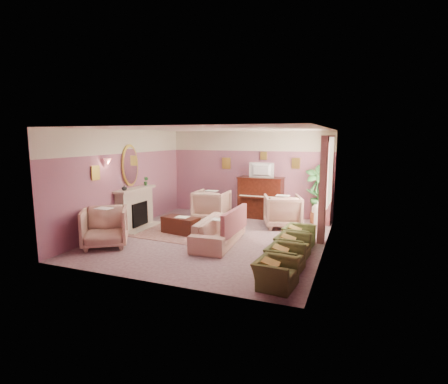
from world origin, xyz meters
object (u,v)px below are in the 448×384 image
(floral_armchair_left, at_px, (212,204))
(olive_chair_a, at_px, (276,269))
(piano, at_px, (261,198))
(floral_armchair_right, at_px, (282,209))
(floral_armchair_front, at_px, (105,225))
(olive_chair_d, at_px, (299,233))
(side_table, at_px, (320,212))
(sofa, at_px, (219,226))
(olive_chair_c, at_px, (293,243))
(coffee_table, at_px, (181,225))
(olive_chair_b, at_px, (285,254))
(television, at_px, (261,169))

(floral_armchair_left, distance_m, olive_chair_a, 5.20)
(piano, relative_size, floral_armchair_right, 1.34)
(floral_armchair_front, bearing_deg, olive_chair_a, -10.35)
(floral_armchair_front, xyz_separation_m, olive_chair_d, (4.34, 1.67, -0.19))
(side_table, bearing_deg, floral_armchair_front, -137.22)
(floral_armchair_left, distance_m, floral_armchair_front, 3.67)
(piano, height_order, side_table, piano)
(sofa, bearing_deg, floral_armchair_front, -153.88)
(floral_armchair_right, relative_size, olive_chair_c, 1.37)
(floral_armchair_front, xyz_separation_m, olive_chair_c, (4.34, 0.85, -0.19))
(piano, xyz_separation_m, coffee_table, (-1.54, -2.59, -0.43))
(piano, relative_size, olive_chair_c, 1.83)
(sofa, relative_size, olive_chair_b, 2.76)
(olive_chair_c, bearing_deg, piano, 115.83)
(piano, height_order, sofa, piano)
(piano, bearing_deg, floral_armchair_front, -122.12)
(sofa, distance_m, floral_armchair_front, 2.75)
(olive_chair_a, bearing_deg, olive_chair_b, 90.00)
(coffee_table, xyz_separation_m, olive_chair_a, (3.20, -2.48, 0.11))
(coffee_table, relative_size, olive_chair_c, 1.31)
(olive_chair_c, bearing_deg, sofa, 169.11)
(floral_armchair_left, distance_m, side_table, 3.36)
(coffee_table, bearing_deg, side_table, 36.56)
(floral_armchair_front, bearing_deg, olive_chair_c, 11.06)
(floral_armchair_right, height_order, floral_armchair_front, same)
(television, relative_size, olive_chair_b, 1.05)
(olive_chair_c, distance_m, side_table, 3.39)
(olive_chair_b, xyz_separation_m, side_table, (0.23, 4.20, 0.02))
(floral_armchair_front, bearing_deg, sofa, 26.12)
(floral_armchair_front, relative_size, olive_chair_a, 1.37)
(olive_chair_a, bearing_deg, television, 108.29)
(television, relative_size, coffee_table, 0.80)
(piano, xyz_separation_m, side_table, (1.89, -0.04, -0.30))
(olive_chair_c, bearing_deg, television, 116.16)
(olive_chair_a, relative_size, olive_chair_c, 1.00)
(sofa, xyz_separation_m, floral_armchair_left, (-1.15, 2.22, 0.10))
(coffee_table, height_order, floral_armchair_front, floral_armchair_front)
(television, height_order, side_table, television)
(olive_chair_a, xyz_separation_m, olive_chair_d, (0.00, 2.46, 0.00))
(coffee_table, xyz_separation_m, olive_chair_d, (3.20, -0.02, 0.11))
(olive_chair_c, bearing_deg, side_table, 86.04)
(floral_armchair_left, xyz_separation_m, olive_chair_b, (3.03, -3.40, -0.19))
(floral_armchair_left, relative_size, side_table, 1.49)
(television, distance_m, olive_chair_a, 5.43)
(floral_armchair_front, bearing_deg, television, 57.58)
(side_table, bearing_deg, floral_armchair_right, -138.17)
(television, bearing_deg, olive_chair_a, -71.71)
(floral_armchair_right, relative_size, olive_chair_b, 1.37)
(piano, distance_m, olive_chair_b, 4.56)
(olive_chair_a, xyz_separation_m, olive_chair_b, (0.00, 0.82, 0.00))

